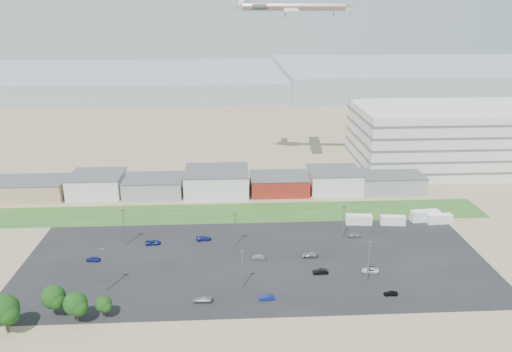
{
  "coord_description": "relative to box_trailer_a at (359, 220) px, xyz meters",
  "views": [
    {
      "loc": [
        -1.11,
        -95.11,
        63.13
      ],
      "look_at": [
        5.22,
        22.0,
        22.75
      ],
      "focal_mm": 35.0,
      "sensor_mm": 36.0,
      "label": 1
    }
  ],
  "objects": [
    {
      "name": "parked_car_9",
      "position": [
        -60.51,
        -10.34,
        -0.88
      ],
      "size": [
        4.4,
        2.32,
        1.18
      ],
      "primitive_type": "imported",
      "rotation": [
        0.0,
        0.0,
        1.66
      ],
      "color": "navy",
      "rests_on": "ground"
    },
    {
      "name": "box_trailer_d",
      "position": [
        24.73,
        -0.64,
        -0.06
      ],
      "size": [
        7.69,
        2.91,
        2.82
      ],
      "primitive_type": null,
      "rotation": [
        0.0,
        0.0,
        0.07
      ],
      "color": "silver",
      "rests_on": "ground"
    },
    {
      "name": "lightpole_back_r",
      "position": [
        -7.1,
        -9.66,
        3.48
      ],
      "size": [
        1.16,
        0.49,
        9.89
      ],
      "primitive_type": null,
      "color": "slate",
      "rests_on": "ground"
    },
    {
      "name": "box_trailer_a",
      "position": [
        0.0,
        0.0,
        0.0
      ],
      "size": [
        8.05,
        3.31,
        2.94
      ],
      "primitive_type": null,
      "rotation": [
        0.0,
        0.0,
        -0.11
      ],
      "color": "silver",
      "rests_on": "ground"
    },
    {
      "name": "tree_mid",
      "position": [
        -76.56,
        -43.14,
        2.62
      ],
      "size": [
        5.44,
        5.44,
        8.17
      ],
      "primitive_type": null,
      "color": "black",
      "rests_on": "ground"
    },
    {
      "name": "parked_car_3",
      "position": [
        -45.47,
        -39.62,
        -0.83
      ],
      "size": [
        4.52,
        2.11,
        1.28
      ],
      "primitive_type": "imported",
      "rotation": [
        0.0,
        0.0,
        -1.65
      ],
      "color": "#A5A5AA",
      "rests_on": "ground"
    },
    {
      "name": "parked_car_6",
      "position": [
        -46.54,
        -8.57,
        -0.85
      ],
      "size": [
        4.44,
        2.25,
        1.24
      ],
      "primitive_type": "imported",
      "rotation": [
        0.0,
        0.0,
        1.7
      ],
      "color": "navy",
      "rests_on": "ground"
    },
    {
      "name": "parked_car_8",
      "position": [
        -3.47,
        -8.88,
        -0.84
      ],
      "size": [
        3.8,
        1.82,
        1.25
      ],
      "primitive_type": "imported",
      "rotation": [
        0.0,
        0.0,
        1.67
      ],
      "color": "#A5A5AA",
      "rests_on": "ground"
    },
    {
      "name": "lightpole_front_m",
      "position": [
        -36.28,
        -33.92,
        3.26
      ],
      "size": [
        1.11,
        0.46,
        9.45
      ],
      "primitive_type": null,
      "color": "slate",
      "rests_on": "ground"
    },
    {
      "name": "parked_car_10",
      "position": [
        -72.99,
        -40.31,
        -0.89
      ],
      "size": [
        3.98,
        1.65,
        1.15
      ],
      "primitive_type": "imported",
      "rotation": [
        0.0,
        0.0,
        1.58
      ],
      "color": "silver",
      "rests_on": "ground"
    },
    {
      "name": "hills_backdrop",
      "position": [
        2.49,
        273.48,
        3.03
      ],
      "size": [
        700.0,
        200.0,
        9.0
      ],
      "primitive_type": null,
      "color": "gray",
      "rests_on": "ground"
    },
    {
      "name": "box_trailer_b",
      "position": [
        10.19,
        -0.89,
        -0.09
      ],
      "size": [
        7.59,
        3.17,
        2.76
      ],
      "primitive_type": null,
      "rotation": [
        0.0,
        0.0,
        -0.12
      ],
      "color": "silver",
      "rests_on": "ground"
    },
    {
      "name": "airliner",
      "position": [
        -14.93,
        50.47,
        60.92
      ],
      "size": [
        47.49,
        34.8,
        13.19
      ],
      "primitive_type": null,
      "rotation": [
        0.0,
        0.0,
        -0.1
      ],
      "color": "silver"
    },
    {
      "name": "lightpole_front_l",
      "position": [
        -67.96,
        -33.68,
        3.95
      ],
      "size": [
        1.27,
        0.53,
        10.83
      ],
      "primitive_type": null,
      "color": "slate",
      "rests_on": "ground"
    },
    {
      "name": "parking_garage",
      "position": [
        52.49,
        53.48,
        11.03
      ],
      "size": [
        80.0,
        40.0,
        25.0
      ],
      "primitive_type": "cube",
      "color": "silver",
      "rests_on": "ground"
    },
    {
      "name": "box_trailer_c",
      "position": [
        20.92,
        1.35,
        0.18
      ],
      "size": [
        9.03,
        3.65,
        3.3
      ],
      "primitive_type": null,
      "rotation": [
        0.0,
        0.0,
        0.11
      ],
      "color": "silver",
      "rests_on": "ground"
    },
    {
      "name": "parked_car_2",
      "position": [
        -2.43,
        -39.22,
        -0.92
      ],
      "size": [
        3.22,
        1.35,
        1.09
      ],
      "primitive_type": "imported",
      "rotation": [
        0.0,
        0.0,
        -1.59
      ],
      "color": "black",
      "rests_on": "ground"
    },
    {
      "name": "parked_car_0",
      "position": [
        -4.33,
        -28.85,
        -0.88
      ],
      "size": [
        4.46,
        2.48,
        1.18
      ],
      "primitive_type": "imported",
      "rotation": [
        0.0,
        0.0,
        -1.7
      ],
      "color": "silver",
      "rests_on": "ground"
    },
    {
      "name": "grass_strip",
      "position": [
        -37.51,
        10.48,
        -1.46
      ],
      "size": [
        160.0,
        16.0,
        0.02
      ],
      "primitive_type": "cube",
      "color": "#284E1D",
      "rests_on": "ground"
    },
    {
      "name": "tree_right",
      "position": [
        -71.23,
        -45.75,
        2.49
      ],
      "size": [
        5.28,
        5.28,
        7.92
      ],
      "primitive_type": null,
      "color": "black",
      "rests_on": "ground"
    },
    {
      "name": "parked_car_7",
      "position": [
        -31.57,
        -20.37,
        -0.9
      ],
      "size": [
        3.55,
        1.64,
        1.13
      ],
      "primitive_type": "imported",
      "rotation": [
        0.0,
        0.0,
        -1.71
      ],
      "color": "#595B5E",
      "rests_on": "ground"
    },
    {
      "name": "lightpole_front_r",
      "position": [
        -6.19,
        -32.76,
        3.81
      ],
      "size": [
        1.24,
        0.52,
        10.55
      ],
      "primitive_type": null,
      "color": "slate",
      "rests_on": "ground"
    },
    {
      "name": "tree_near",
      "position": [
        -65.98,
        -44.22,
        1.41
      ],
      "size": [
        3.83,
        3.83,
        5.75
      ],
      "primitive_type": null,
      "color": "black",
      "rests_on": "ground"
    },
    {
      "name": "building_row",
      "position": [
        -54.51,
        29.48,
        2.53
      ],
      "size": [
        170.0,
        20.0,
        8.0
      ],
      "primitive_type": null,
      "color": "silver",
      "rests_on": "ground"
    },
    {
      "name": "ground",
      "position": [
        -37.51,
        -41.52,
        -1.47
      ],
      "size": [
        700.0,
        700.0,
        0.0
      ],
      "primitive_type": "plane",
      "color": "#827452",
      "rests_on": "ground"
    },
    {
      "name": "parked_car_12",
      "position": [
        -18.24,
        -20.1,
        -0.83
      ],
      "size": [
        4.45,
        1.91,
        1.28
      ],
      "primitive_type": "imported",
      "rotation": [
        0.0,
        0.0,
        -1.54
      ],
      "color": "#A5A5AA",
      "rests_on": "ground"
    },
    {
      "name": "parking_lot",
      "position": [
        -32.51,
        -21.52,
        -1.46
      ],
      "size": [
        120.0,
        50.0,
        0.01
      ],
      "primitive_type": "cube",
      "color": "black",
      "rests_on": "ground"
    },
    {
      "name": "parked_car_5",
      "position": [
        -74.71,
        -19.2,
        -0.86
      ],
      "size": [
        3.7,
        1.85,
        1.21
      ],
      "primitive_type": "imported",
      "rotation": [
        0.0,
        0.0,
        -1.69
      ],
      "color": "navy",
      "rests_on": "ground"
    },
    {
      "name": "tree_left",
      "position": [
        -84.35,
        -48.67,
        3.41
      ],
      "size": [
        6.5,
        6.5,
        9.75
      ],
      "primitive_type": null,
      "color": "black",
      "rests_on": "ground"
    },
    {
      "name": "lightpole_back_m",
      "position": [
        -37.58,
        -12.41,
        3.35
      ],
      "size": [
        1.13,
        0.47,
        9.63
      ],
      "primitive_type": null,
      "color": "slate",
      "rests_on": "ground"
    },
    {
      "name": "parked_car_13",
      "position": [
        -31.01,
        -39.5,
        -0.88
      ],
      "size": [
        3.6,
        1.41,
        1.17
      ],
      "primitive_type": "imported",
      "rotation": [
        0.0,
        0.0,
        -1.52
      ],
      "color": "navy",
      "rests_on": "ground"
    },
    {
      "name": "lightpole_back_l",
      "position": [
        -68.04,
        -10.26,
        3.8
      ],
      "size": [
        1.24,
        0.52,
        10.53
      ],
      "primitive_type": null,
      "color": "slate",
      "rests_on": "ground"
    },
    {
      "name": "parked_car_1",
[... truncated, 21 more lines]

